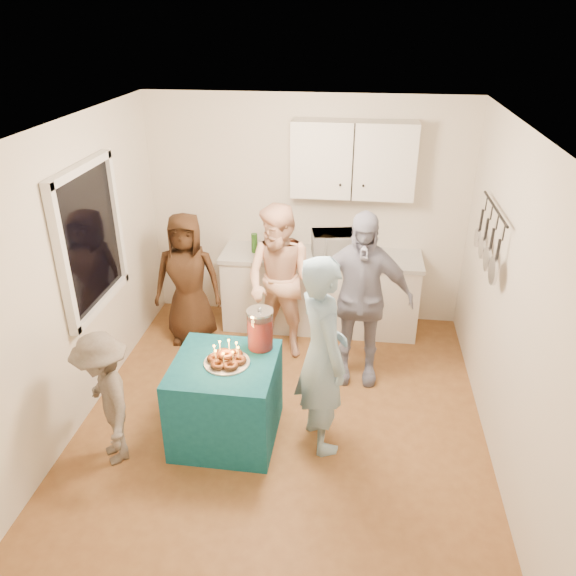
# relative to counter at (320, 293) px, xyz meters

# --- Properties ---
(floor) EXTENTS (4.00, 4.00, 0.00)m
(floor) POSITION_rel_counter_xyz_m (-0.20, -1.70, -0.43)
(floor) COLOR brown
(floor) RESTS_ON ground
(ceiling) EXTENTS (4.00, 4.00, 0.00)m
(ceiling) POSITION_rel_counter_xyz_m (-0.20, -1.70, 2.17)
(ceiling) COLOR white
(ceiling) RESTS_ON floor
(back_wall) EXTENTS (3.60, 3.60, 0.00)m
(back_wall) POSITION_rel_counter_xyz_m (-0.20, 0.30, 0.87)
(back_wall) COLOR silver
(back_wall) RESTS_ON floor
(left_wall) EXTENTS (4.00, 4.00, 0.00)m
(left_wall) POSITION_rel_counter_xyz_m (-2.00, -1.70, 0.87)
(left_wall) COLOR silver
(left_wall) RESTS_ON floor
(right_wall) EXTENTS (4.00, 4.00, 0.00)m
(right_wall) POSITION_rel_counter_xyz_m (1.60, -1.70, 0.87)
(right_wall) COLOR silver
(right_wall) RESTS_ON floor
(window_night) EXTENTS (0.04, 1.00, 1.20)m
(window_night) POSITION_rel_counter_xyz_m (-1.97, -1.40, 1.12)
(window_night) COLOR black
(window_night) RESTS_ON left_wall
(counter) EXTENTS (2.20, 0.58, 0.86)m
(counter) POSITION_rel_counter_xyz_m (0.00, 0.00, 0.00)
(counter) COLOR white
(counter) RESTS_ON floor
(countertop) EXTENTS (2.24, 0.62, 0.05)m
(countertop) POSITION_rel_counter_xyz_m (0.00, -0.00, 0.46)
(countertop) COLOR beige
(countertop) RESTS_ON counter
(upper_cabinet) EXTENTS (1.30, 0.30, 0.80)m
(upper_cabinet) POSITION_rel_counter_xyz_m (0.30, 0.15, 1.52)
(upper_cabinet) COLOR white
(upper_cabinet) RESTS_ON back_wall
(pot_rack) EXTENTS (0.12, 1.00, 0.60)m
(pot_rack) POSITION_rel_counter_xyz_m (1.52, -1.00, 1.17)
(pot_rack) COLOR black
(pot_rack) RESTS_ON right_wall
(microwave) EXTENTS (0.54, 0.42, 0.27)m
(microwave) POSITION_rel_counter_xyz_m (0.14, 0.00, 0.62)
(microwave) COLOR white
(microwave) RESTS_ON countertop
(party_table) EXTENTS (0.86, 0.86, 0.76)m
(party_table) POSITION_rel_counter_xyz_m (-0.65, -2.01, -0.05)
(party_table) COLOR #0E4F5F
(party_table) RESTS_ON floor
(donut_cake) EXTENTS (0.38, 0.38, 0.18)m
(donut_cake) POSITION_rel_counter_xyz_m (-0.62, -2.01, 0.42)
(donut_cake) COLOR #381C0C
(donut_cake) RESTS_ON party_table
(punch_jar) EXTENTS (0.22, 0.22, 0.34)m
(punch_jar) POSITION_rel_counter_xyz_m (-0.39, -1.74, 0.50)
(punch_jar) COLOR red
(punch_jar) RESTS_ON party_table
(man_birthday) EXTENTS (0.65, 0.75, 1.74)m
(man_birthday) POSITION_rel_counter_xyz_m (0.16, -1.97, 0.44)
(man_birthday) COLOR #8CB3CD
(man_birthday) RESTS_ON floor
(woman_back_left) EXTENTS (0.77, 0.53, 1.49)m
(woman_back_left) POSITION_rel_counter_xyz_m (-1.41, -0.47, 0.32)
(woman_back_left) COLOR #533017
(woman_back_left) RESTS_ON floor
(woman_back_center) EXTENTS (0.99, 0.90, 1.66)m
(woman_back_center) POSITION_rel_counter_xyz_m (-0.37, -0.61, 0.40)
(woman_back_center) COLOR #FFA685
(woman_back_center) RESTS_ON floor
(woman_back_right) EXTENTS (1.04, 0.43, 1.77)m
(woman_back_right) POSITION_rel_counter_xyz_m (0.44, -0.97, 0.45)
(woman_back_right) COLOR #111339
(woman_back_right) RESTS_ON floor
(child_near_left) EXTENTS (0.81, 0.87, 1.18)m
(child_near_left) POSITION_rel_counter_xyz_m (-1.53, -2.39, 0.16)
(child_near_left) COLOR #544B43
(child_near_left) RESTS_ON floor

